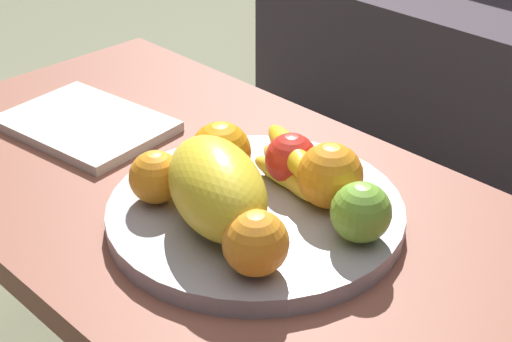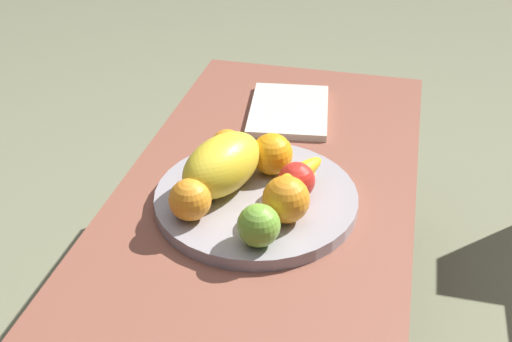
# 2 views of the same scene
# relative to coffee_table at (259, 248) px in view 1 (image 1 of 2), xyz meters

# --- Properties ---
(coffee_table) EXTENTS (1.26, 0.57, 0.43)m
(coffee_table) POSITION_rel_coffee_table_xyz_m (0.00, 0.00, 0.00)
(coffee_table) COLOR brown
(coffee_table) RESTS_ON ground_plane
(fruit_bowl) EXTENTS (0.38, 0.38, 0.03)m
(fruit_bowl) POSITION_rel_coffee_table_xyz_m (0.00, -0.01, 0.06)
(fruit_bowl) COLOR #979298
(fruit_bowl) RESTS_ON coffee_table
(melon_large_front) EXTENTS (0.21, 0.17, 0.11)m
(melon_large_front) POSITION_rel_coffee_table_xyz_m (-0.00, -0.07, 0.12)
(melon_large_front) COLOR yellow
(melon_large_front) RESTS_ON fruit_bowl
(orange_front) EXTENTS (0.08, 0.08, 0.08)m
(orange_front) POSITION_rel_coffee_table_xyz_m (0.06, 0.06, 0.11)
(orange_front) COLOR orange
(orange_front) RESTS_ON fruit_bowl
(orange_left) EXTENTS (0.07, 0.07, 0.07)m
(orange_left) POSITION_rel_coffee_table_xyz_m (0.10, -0.10, 0.11)
(orange_left) COLOR orange
(orange_left) RESTS_ON fruit_bowl
(orange_right) EXTENTS (0.08, 0.08, 0.08)m
(orange_right) POSITION_rel_coffee_table_xyz_m (-0.08, 0.01, 0.11)
(orange_right) COLOR orange
(orange_right) RESTS_ON fruit_bowl
(orange_back) EXTENTS (0.07, 0.07, 0.07)m
(orange_back) POSITION_rel_coffee_table_xyz_m (-0.10, -0.09, 0.10)
(orange_back) COLOR orange
(orange_back) RESTS_ON fruit_bowl
(apple_front) EXTENTS (0.07, 0.07, 0.07)m
(apple_front) POSITION_rel_coffee_table_xyz_m (-0.01, 0.07, 0.10)
(apple_front) COLOR red
(apple_front) RESTS_ON fruit_bowl
(apple_left) EXTENTS (0.07, 0.07, 0.07)m
(apple_left) POSITION_rel_coffee_table_xyz_m (0.14, 0.03, 0.11)
(apple_left) COLOR #70AA35
(apple_left) RESTS_ON fruit_bowl
(banana_bunch) EXTENTS (0.17, 0.10, 0.06)m
(banana_bunch) POSITION_rel_coffee_table_xyz_m (-0.00, 0.06, 0.10)
(banana_bunch) COLOR yellow
(banana_bunch) RESTS_ON fruit_bowl
(magazine) EXTENTS (0.27, 0.21, 0.02)m
(magazine) POSITION_rel_coffee_table_xyz_m (-0.37, -0.02, 0.05)
(magazine) COLOR beige
(magazine) RESTS_ON coffee_table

